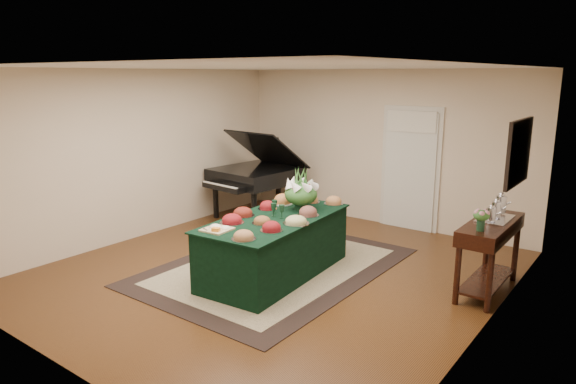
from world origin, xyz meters
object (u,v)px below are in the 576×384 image
Objects in this scene: floral_centerpiece at (301,190)px; grand_piano at (256,175)px; buffet_table at (275,246)px; mahogany_sideboard at (490,238)px.

floral_centerpiece is 2.61m from grand_piano.
buffet_table is at bearing -95.33° from floral_centerpiece.
buffet_table is 2.67m from mahogany_sideboard.
buffet_table is at bearing -44.69° from grand_piano.
buffet_table is 0.85m from floral_centerpiece.
buffet_table is at bearing -154.89° from mahogany_sideboard.
floral_centerpiece reaches higher than mahogany_sideboard.
buffet_table is 4.96× the size of floral_centerpiece.
floral_centerpiece is 0.35× the size of mahogany_sideboard.
grand_piano is (-2.06, 2.04, 0.40)m from buffet_table.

